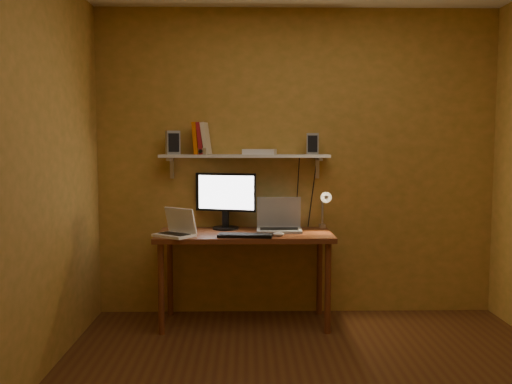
{
  "coord_description": "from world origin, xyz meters",
  "views": [
    {
      "loc": [
        -0.43,
        -3.03,
        1.46
      ],
      "look_at": [
        -0.36,
        1.18,
        1.09
      ],
      "focal_mm": 38.0,
      "sensor_mm": 36.0,
      "label": 1
    }
  ],
  "objects_px": {
    "keyboard": "(245,235)",
    "shelf_camera": "(201,151)",
    "netbook": "(177,228)",
    "desk_lamp": "(324,205)",
    "speaker_right": "(313,144)",
    "monitor": "(226,198)",
    "wall_shelf": "(245,156)",
    "desk": "(245,243)",
    "laptop": "(279,222)",
    "router": "(260,152)",
    "mouse": "(279,234)",
    "speaker_left": "(173,143)"
  },
  "relations": [
    {
      "from": "keyboard",
      "to": "shelf_camera",
      "type": "relative_size",
      "value": 4.37
    },
    {
      "from": "netbook",
      "to": "desk_lamp",
      "type": "bearing_deg",
      "value": 49.05
    },
    {
      "from": "speaker_right",
      "to": "shelf_camera",
      "type": "distance_m",
      "value": 0.92
    },
    {
      "from": "monitor",
      "to": "shelf_camera",
      "type": "height_order",
      "value": "shelf_camera"
    },
    {
      "from": "wall_shelf",
      "to": "netbook",
      "type": "height_order",
      "value": "wall_shelf"
    },
    {
      "from": "desk",
      "to": "netbook",
      "type": "distance_m",
      "value": 0.56
    },
    {
      "from": "netbook",
      "to": "wall_shelf",
      "type": "bearing_deg",
      "value": 69.09
    },
    {
      "from": "wall_shelf",
      "to": "laptop",
      "type": "relative_size",
      "value": 3.77
    },
    {
      "from": "keyboard",
      "to": "laptop",
      "type": "bearing_deg",
      "value": 55.76
    },
    {
      "from": "desk",
      "to": "keyboard",
      "type": "bearing_deg",
      "value": -88.52
    },
    {
      "from": "monitor",
      "to": "netbook",
      "type": "distance_m",
      "value": 0.54
    },
    {
      "from": "wall_shelf",
      "to": "router",
      "type": "relative_size",
      "value": 5.27
    },
    {
      "from": "mouse",
      "to": "router",
      "type": "distance_m",
      "value": 0.75
    },
    {
      "from": "laptop",
      "to": "desk_lamp",
      "type": "distance_m",
      "value": 0.4
    },
    {
      "from": "laptop",
      "to": "mouse",
      "type": "distance_m",
      "value": 0.29
    },
    {
      "from": "mouse",
      "to": "speaker_left",
      "type": "bearing_deg",
      "value": 162.97
    },
    {
      "from": "netbook",
      "to": "speaker_right",
      "type": "bearing_deg",
      "value": 53.37
    },
    {
      "from": "wall_shelf",
      "to": "speaker_right",
      "type": "distance_m",
      "value": 0.57
    },
    {
      "from": "monitor",
      "to": "netbook",
      "type": "xyz_separation_m",
      "value": [
        -0.36,
        -0.34,
        -0.21
      ]
    },
    {
      "from": "monitor",
      "to": "router",
      "type": "bearing_deg",
      "value": 17.76
    },
    {
      "from": "mouse",
      "to": "speaker_right",
      "type": "height_order",
      "value": "speaker_right"
    },
    {
      "from": "keyboard",
      "to": "mouse",
      "type": "height_order",
      "value": "mouse"
    },
    {
      "from": "monitor",
      "to": "router",
      "type": "relative_size",
      "value": 1.91
    },
    {
      "from": "desk",
      "to": "speaker_right",
      "type": "relative_size",
      "value": 7.97
    },
    {
      "from": "wall_shelf",
      "to": "speaker_right",
      "type": "bearing_deg",
      "value": -0.16
    },
    {
      "from": "wall_shelf",
      "to": "laptop",
      "type": "height_order",
      "value": "wall_shelf"
    },
    {
      "from": "monitor",
      "to": "desk_lamp",
      "type": "relative_size",
      "value": 1.35
    },
    {
      "from": "wall_shelf",
      "to": "mouse",
      "type": "distance_m",
      "value": 0.75
    },
    {
      "from": "keyboard",
      "to": "router",
      "type": "distance_m",
      "value": 0.76
    },
    {
      "from": "shelf_camera",
      "to": "netbook",
      "type": "bearing_deg",
      "value": -121.81
    },
    {
      "from": "mouse",
      "to": "shelf_camera",
      "type": "relative_size",
      "value": 0.93
    },
    {
      "from": "shelf_camera",
      "to": "speaker_right",
      "type": "bearing_deg",
      "value": 3.9
    },
    {
      "from": "netbook",
      "to": "speaker_left",
      "type": "height_order",
      "value": "speaker_left"
    },
    {
      "from": "speaker_left",
      "to": "monitor",
      "type": "bearing_deg",
      "value": -17.19
    },
    {
      "from": "mouse",
      "to": "router",
      "type": "relative_size",
      "value": 0.33
    },
    {
      "from": "monitor",
      "to": "laptop",
      "type": "distance_m",
      "value": 0.49
    },
    {
      "from": "wall_shelf",
      "to": "monitor",
      "type": "distance_m",
      "value": 0.38
    },
    {
      "from": "shelf_camera",
      "to": "router",
      "type": "bearing_deg",
      "value": 7.8
    },
    {
      "from": "desk_lamp",
      "to": "router",
      "type": "relative_size",
      "value": 1.41
    },
    {
      "from": "mouse",
      "to": "shelf_camera",
      "type": "xyz_separation_m",
      "value": [
        -0.62,
        0.31,
        0.64
      ]
    },
    {
      "from": "wall_shelf",
      "to": "router",
      "type": "bearing_deg",
      "value": 0.52
    },
    {
      "from": "desk",
      "to": "netbook",
      "type": "relative_size",
      "value": 3.92
    },
    {
      "from": "desk_lamp",
      "to": "speaker_left",
      "type": "height_order",
      "value": "speaker_left"
    },
    {
      "from": "monitor",
      "to": "netbook",
      "type": "relative_size",
      "value": 1.42
    },
    {
      "from": "wall_shelf",
      "to": "keyboard",
      "type": "height_order",
      "value": "wall_shelf"
    },
    {
      "from": "shelf_camera",
      "to": "router",
      "type": "xyz_separation_m",
      "value": [
        0.48,
        0.07,
        -0.01
      ]
    },
    {
      "from": "netbook",
      "to": "router",
      "type": "height_order",
      "value": "router"
    },
    {
      "from": "wall_shelf",
      "to": "speaker_right",
      "type": "relative_size",
      "value": 7.97
    },
    {
      "from": "keyboard",
      "to": "speaker_left",
      "type": "height_order",
      "value": "speaker_left"
    },
    {
      "from": "desk",
      "to": "laptop",
      "type": "bearing_deg",
      "value": 20.5
    }
  ]
}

